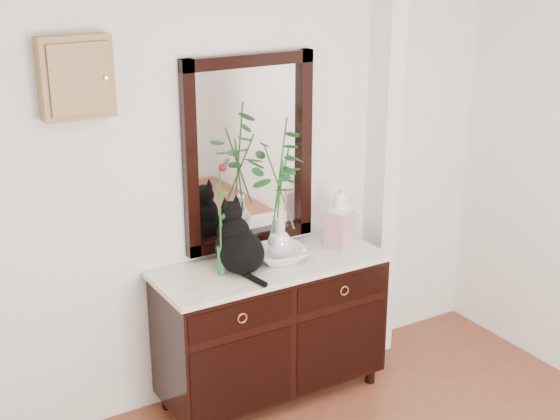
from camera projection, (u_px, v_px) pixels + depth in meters
wall_back at (233, 170)px, 4.36m from camera, size 3.60×0.04×2.70m
pilaster at (383, 149)px, 4.78m from camera, size 0.12×0.20×2.70m
sideboard at (271, 323)px, 4.50m from camera, size 1.33×0.52×0.82m
wall_mirror at (249, 153)px, 4.37m from camera, size 0.80×0.06×1.10m
key_cabinet at (76, 77)px, 3.72m from camera, size 0.35×0.10×0.40m
cat at (239, 238)px, 4.21m from camera, size 0.32×0.38×0.40m
lotus_bowl at (279, 255)px, 4.40m from camera, size 0.36×0.36×0.07m
vase_branches at (279, 189)px, 4.27m from camera, size 0.49×0.49×0.82m
bud_vase_rose at (220, 219)px, 4.13m from camera, size 0.10×0.10×0.63m
ginger_jar at (340, 219)px, 4.54m from camera, size 0.17×0.17×0.36m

